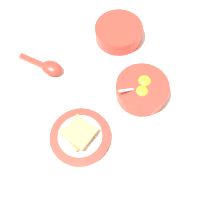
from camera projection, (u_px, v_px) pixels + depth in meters
ground_plane at (100, 102)px, 0.86m from camera, size 3.00×3.00×0.00m
egg_bowl at (142, 89)px, 0.85m from camera, size 0.17×0.17×0.08m
toast_plate at (80, 137)px, 0.80m from camera, size 0.19×0.19×0.02m
toast_sandwich at (79, 133)px, 0.79m from camera, size 0.12×0.11×0.03m
soup_spoon at (49, 67)px, 0.90m from camera, size 0.15×0.15×0.03m
congee_bowl at (119, 32)px, 0.95m from camera, size 0.17×0.17×0.05m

